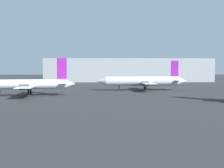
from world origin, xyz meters
TOP-DOWN VIEW (x-y plane):
  - airplane_distant at (-23.95, 54.84)m, footprint 25.73×19.20m
  - airplane_far_left at (8.49, 70.81)m, footprint 29.80×18.45m
  - terminal_building at (9.75, 132.17)m, footprint 90.35×20.56m

SIDE VIEW (x-z plane):
  - airplane_far_left at x=8.49m, z-range -1.75..7.92m
  - airplane_distant at x=-23.95m, z-range -1.83..8.03m
  - terminal_building at x=9.75m, z-range 0.00..12.59m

